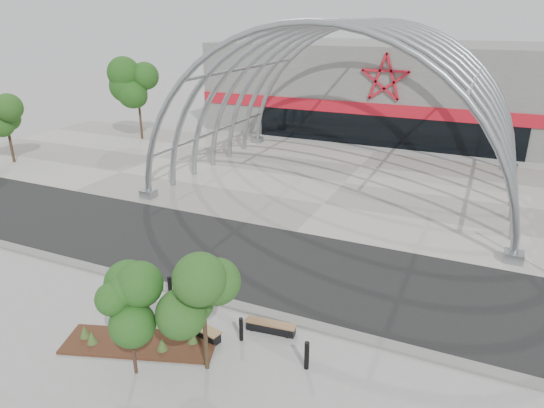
% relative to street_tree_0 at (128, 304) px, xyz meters
% --- Properties ---
extents(ground, '(140.00, 140.00, 0.00)m').
position_rel_street_tree_0_xyz_m(ground, '(0.65, 4.72, -2.47)').
color(ground, '#9A9A95').
rests_on(ground, ground).
extents(road, '(140.00, 7.00, 0.02)m').
position_rel_street_tree_0_xyz_m(road, '(0.65, 8.22, -2.46)').
color(road, black).
rests_on(road, ground).
extents(forecourt, '(60.00, 17.00, 0.04)m').
position_rel_street_tree_0_xyz_m(forecourt, '(0.65, 20.22, -2.45)').
color(forecourt, gray).
rests_on(forecourt, ground).
extents(kerb, '(60.00, 0.50, 0.12)m').
position_rel_street_tree_0_xyz_m(kerb, '(0.65, 4.47, -2.41)').
color(kerb, slate).
rests_on(kerb, ground).
extents(arena_building, '(34.00, 15.24, 8.00)m').
position_rel_street_tree_0_xyz_m(arena_building, '(0.65, 38.17, 1.52)').
color(arena_building, slate).
rests_on(arena_building, ground).
extents(vault_canopy, '(20.80, 15.80, 20.36)m').
position_rel_street_tree_0_xyz_m(vault_canopy, '(0.65, 20.22, -2.46)').
color(vault_canopy, '#8F9498').
rests_on(vault_canopy, ground).
extents(planting_bed, '(5.28, 3.08, 0.53)m').
position_rel_street_tree_0_xyz_m(planting_bed, '(-0.84, 1.15, -2.35)').
color(planting_bed, '#3C1C16').
rests_on(planting_bed, ground).
extents(street_tree_0, '(1.51, 1.51, 3.44)m').
position_rel_street_tree_0_xyz_m(street_tree_0, '(0.00, 0.00, 0.00)').
color(street_tree_0, '#341D17').
rests_on(street_tree_0, ground).
extents(street_tree_1, '(1.66, 1.66, 3.92)m').
position_rel_street_tree_0_xyz_m(street_tree_1, '(1.88, 1.09, 0.34)').
color(street_tree_1, '#302614').
rests_on(street_tree_1, ground).
extents(bench_0, '(2.01, 0.88, 0.41)m').
position_rel_street_tree_0_xyz_m(bench_0, '(0.67, 2.43, -2.27)').
color(bench_0, black).
rests_on(bench_0, ground).
extents(bench_1, '(1.80, 0.58, 0.37)m').
position_rel_street_tree_0_xyz_m(bench_1, '(2.92, 3.60, -2.29)').
color(bench_1, black).
rests_on(bench_1, ground).
extents(bollard_0, '(0.18, 0.18, 1.15)m').
position_rel_street_tree_0_xyz_m(bollard_0, '(-2.58, 2.89, -1.90)').
color(bollard_0, black).
rests_on(bollard_0, ground).
extents(bollard_1, '(0.16, 0.16, 0.99)m').
position_rel_street_tree_0_xyz_m(bollard_1, '(-1.47, 3.89, -1.98)').
color(bollard_1, black).
rests_on(bollard_1, ground).
extents(bollard_2, '(0.16, 0.16, 1.00)m').
position_rel_street_tree_0_xyz_m(bollard_2, '(-0.57, 4.38, -1.97)').
color(bollard_2, black).
rests_on(bollard_2, ground).
extents(bollard_3, '(0.14, 0.14, 0.87)m').
position_rel_street_tree_0_xyz_m(bollard_3, '(2.20, 2.77, -2.04)').
color(bollard_3, black).
rests_on(bollard_3, ground).
extents(bollard_4, '(0.15, 0.15, 0.96)m').
position_rel_street_tree_0_xyz_m(bollard_4, '(4.71, 2.35, -1.99)').
color(bollard_4, black).
rests_on(bollard_4, ground).
extents(bg_tree_0, '(3.00, 3.00, 6.45)m').
position_rel_street_tree_0_xyz_m(bg_tree_0, '(-19.35, 24.72, 2.16)').
color(bg_tree_0, '#2F2115').
rests_on(bg_tree_0, ground).
extents(bg_tree_2, '(2.55, 2.55, 5.38)m').
position_rel_street_tree_0_xyz_m(bg_tree_2, '(-23.35, 14.72, 1.39)').
color(bg_tree_2, '#302214').
rests_on(bg_tree_2, ground).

